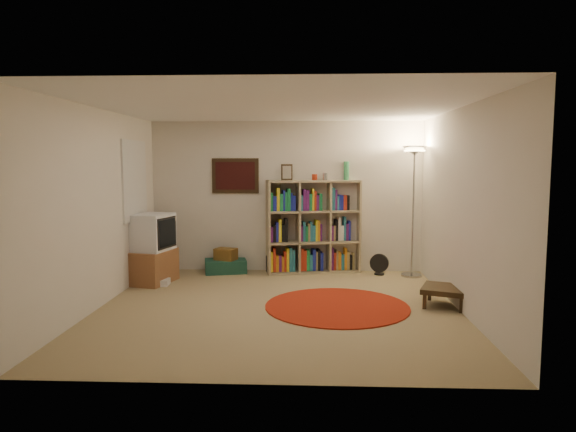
# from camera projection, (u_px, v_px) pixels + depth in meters

# --- Properties ---
(room) EXTENTS (4.54, 4.54, 2.54)m
(room) POSITION_uv_depth(u_px,v_px,m) (274.00, 208.00, 6.38)
(room) COLOR #8D7852
(room) RESTS_ON ground
(bookshelf) EXTENTS (1.59, 0.72, 1.84)m
(bookshelf) POSITION_uv_depth(u_px,v_px,m) (312.00, 228.00, 8.51)
(bookshelf) COLOR #988765
(bookshelf) RESTS_ON ground
(floor_lamp) EXTENTS (0.49, 0.49, 2.08)m
(floor_lamp) POSITION_uv_depth(u_px,v_px,m) (414.00, 169.00, 8.07)
(floor_lamp) COLOR #9F9FA3
(floor_lamp) RESTS_ON ground
(floor_fan) EXTENTS (0.31, 0.20, 0.35)m
(floor_fan) POSITION_uv_depth(u_px,v_px,m) (379.00, 264.00, 8.32)
(floor_fan) COLOR black
(floor_fan) RESTS_ON ground
(tv_stand) EXTENTS (0.66, 0.82, 1.05)m
(tv_stand) POSITION_uv_depth(u_px,v_px,m) (153.00, 250.00, 7.75)
(tv_stand) COLOR brown
(tv_stand) RESTS_ON ground
(dvd_box) EXTENTS (0.29, 0.24, 0.09)m
(dvd_box) POSITION_uv_depth(u_px,v_px,m) (159.00, 282.00, 7.63)
(dvd_box) COLOR silver
(dvd_box) RESTS_ON ground
(suitcase) EXTENTS (0.75, 0.57, 0.22)m
(suitcase) POSITION_uv_depth(u_px,v_px,m) (226.00, 266.00, 8.52)
(suitcase) COLOR #163D2F
(suitcase) RESTS_ON ground
(wicker_basket) EXTENTS (0.40, 0.34, 0.19)m
(wicker_basket) POSITION_uv_depth(u_px,v_px,m) (226.00, 254.00, 8.47)
(wicker_basket) COLOR brown
(wicker_basket) RESTS_ON suitcase
(duffel_bag) EXTENTS (0.44, 0.39, 0.28)m
(duffel_bag) POSITION_uv_depth(u_px,v_px,m) (280.00, 263.00, 8.65)
(duffel_bag) COLOR black
(duffel_bag) RESTS_ON ground
(paper_towel) EXTENTS (0.13, 0.13, 0.22)m
(paper_towel) POSITION_uv_depth(u_px,v_px,m) (286.00, 265.00, 8.55)
(paper_towel) COLOR white
(paper_towel) RESTS_ON ground
(red_rug) EXTENTS (1.83, 1.83, 0.02)m
(red_rug) POSITION_uv_depth(u_px,v_px,m) (337.00, 306.00, 6.50)
(red_rug) COLOR maroon
(red_rug) RESTS_ON ground
(side_table) EXTENTS (0.71, 0.71, 0.25)m
(side_table) POSITION_uv_depth(u_px,v_px,m) (445.00, 290.00, 6.50)
(side_table) COLOR black
(side_table) RESTS_ON ground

